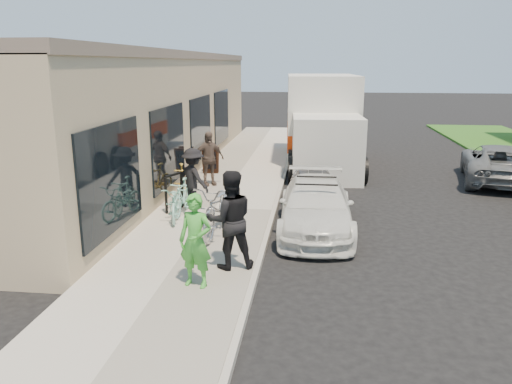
{
  "coord_description": "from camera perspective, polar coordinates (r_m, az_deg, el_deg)",
  "views": [
    {
      "loc": [
        0.57,
        -9.4,
        3.85
      ],
      "look_at": [
        -0.71,
        1.33,
        1.05
      ],
      "focal_mm": 35.0,
      "sensor_mm": 36.0,
      "label": 1
    }
  ],
  "objects": [
    {
      "name": "curb",
      "position": [
        13.0,
        2.0,
        -2.4
      ],
      "size": [
        0.12,
        34.0,
        0.13
      ],
      "primitive_type": "cube",
      "color": "#A09C93",
      "rests_on": "ground"
    },
    {
      "name": "tandem_bike",
      "position": [
        11.11,
        -4.29,
        -1.84
      ],
      "size": [
        0.92,
        2.24,
        1.15
      ],
      "primitive_type": "imported",
      "rotation": [
        0.0,
        0.0,
        -0.07
      ],
      "color": "#AEAEB1",
      "rests_on": "sidewalk"
    },
    {
      "name": "cruiser_bike_a",
      "position": [
        12.65,
        -8.41,
        -0.55
      ],
      "size": [
        0.43,
        1.47,
        0.88
      ],
      "primitive_type": "imported",
      "rotation": [
        0.0,
        0.0,
        -0.01
      ],
      "color": "#8DD2C1",
      "rests_on": "sidewalk"
    },
    {
      "name": "sidewalk",
      "position": [
        13.21,
        -4.72,
        -2.12
      ],
      "size": [
        3.0,
        34.0,
        0.15
      ],
      "primitive_type": "cube",
      "color": "#ACA69B",
      "rests_on": "ground"
    },
    {
      "name": "sedan_white",
      "position": [
        11.76,
        6.85,
        -1.62
      ],
      "size": [
        1.74,
        4.15,
        1.24
      ],
      "rotation": [
        0.0,
        0.0,
        0.02
      ],
      "color": "white",
      "rests_on": "ground"
    },
    {
      "name": "far_car_gray",
      "position": [
        18.34,
        25.89,
        2.96
      ],
      "size": [
        3.01,
        4.87,
        1.26
      ],
      "primitive_type": "imported",
      "rotation": [
        0.0,
        0.0,
        2.93
      ],
      "color": "slate",
      "rests_on": "ground"
    },
    {
      "name": "bike_rack",
      "position": [
        12.93,
        -9.38,
        0.43
      ],
      "size": [
        0.31,
        0.65,
        0.98
      ],
      "rotation": [
        0.0,
        0.0,
        -0.4
      ],
      "color": "black",
      "rests_on": "sidewalk"
    },
    {
      "name": "sedan_silver",
      "position": [
        13.47,
        6.74,
        0.22
      ],
      "size": [
        1.6,
        3.3,
        1.09
      ],
      "primitive_type": "imported",
      "rotation": [
        0.0,
        0.0,
        0.1
      ],
      "color": "gray",
      "rests_on": "ground"
    },
    {
      "name": "sandwich_board",
      "position": [
        17.26,
        -5.21,
        3.62
      ],
      "size": [
        0.57,
        0.57,
        0.87
      ],
      "rotation": [
        0.0,
        0.0,
        0.07
      ],
      "color": "black",
      "rests_on": "sidewalk"
    },
    {
      "name": "woman_rider",
      "position": [
        8.46,
        -6.93,
        -5.56
      ],
      "size": [
        0.66,
        0.51,
        1.62
      ],
      "primitive_type": "imported",
      "rotation": [
        0.0,
        0.0,
        -0.22
      ],
      "color": "green",
      "rests_on": "sidewalk"
    },
    {
      "name": "bystander_b",
      "position": [
        15.48,
        -5.46,
        3.82
      ],
      "size": [
        1.06,
        0.86,
        1.68
      ],
      "primitive_type": "imported",
      "rotation": [
        0.0,
        0.0,
        0.54
      ],
      "color": "brown",
      "rests_on": "sidewalk"
    },
    {
      "name": "ground",
      "position": [
        10.17,
        3.11,
        -7.73
      ],
      "size": [
        120.0,
        120.0,
        0.0
      ],
      "primitive_type": "plane",
      "color": "black",
      "rests_on": "ground"
    },
    {
      "name": "man_standing",
      "position": [
        9.14,
        -3.0,
        -3.19
      ],
      "size": [
        1.07,
        0.95,
        1.84
      ],
      "primitive_type": "imported",
      "rotation": [
        0.0,
        0.0,
        3.46
      ],
      "color": "black",
      "rests_on": "sidewalk"
    },
    {
      "name": "cruiser_bike_c",
      "position": [
        14.04,
        -8.41,
        1.12
      ],
      "size": [
        0.92,
        1.66,
        0.96
      ],
      "primitive_type": "imported",
      "rotation": [
        0.0,
        0.0,
        0.31
      ],
      "color": "gold",
      "rests_on": "sidewalk"
    },
    {
      "name": "storefront",
      "position": [
        18.41,
        -11.78,
        8.86
      ],
      "size": [
        3.6,
        20.0,
        4.22
      ],
      "color": "tan",
      "rests_on": "ground"
    },
    {
      "name": "moving_truck",
      "position": [
        19.56,
        7.51,
        7.54
      ],
      "size": [
        2.97,
        7.05,
        3.4
      ],
      "rotation": [
        0.0,
        0.0,
        0.06
      ],
      "color": "silver",
      "rests_on": "ground"
    },
    {
      "name": "bystander_a",
      "position": [
        13.04,
        -7.19,
        1.54
      ],
      "size": [
        1.18,
        1.08,
        1.59
      ],
      "primitive_type": "imported",
      "rotation": [
        0.0,
        0.0,
        2.51
      ],
      "color": "black",
      "rests_on": "sidewalk"
    },
    {
      "name": "cruiser_bike_b",
      "position": [
        12.29,
        -9.3,
        -1.14
      ],
      "size": [
        0.94,
        1.69,
        0.84
      ],
      "primitive_type": "imported",
      "rotation": [
        0.0,
        0.0,
        0.25
      ],
      "color": "#8DD2C1",
      "rests_on": "sidewalk"
    }
  ]
}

